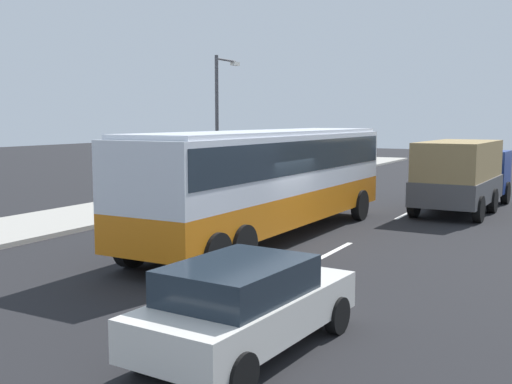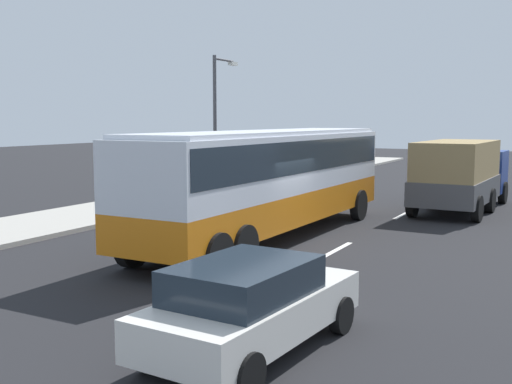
{
  "view_description": "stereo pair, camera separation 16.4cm",
  "coord_description": "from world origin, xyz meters",
  "px_view_note": "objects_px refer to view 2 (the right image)",
  "views": [
    {
      "loc": [
        -15.72,
        -7.84,
        3.65
      ],
      "look_at": [
        0.18,
        0.72,
        1.51
      ],
      "focal_mm": 43.32,
      "sensor_mm": 36.0,
      "label": 1
    },
    {
      "loc": [
        -15.79,
        -7.69,
        3.65
      ],
      "look_at": [
        0.18,
        0.72,
        1.51
      ],
      "focal_mm": 43.32,
      "sensor_mm": 36.0,
      "label": 2
    }
  ],
  "objects_px": {
    "coach_bus": "(270,172)",
    "cargo_truck": "(461,173)",
    "car_white_minivan": "(251,304)",
    "street_lamp": "(217,115)",
    "pedestrian_near_curb": "(191,171)"
  },
  "relations": [
    {
      "from": "coach_bus",
      "to": "cargo_truck",
      "type": "distance_m",
      "value": 9.73
    },
    {
      "from": "car_white_minivan",
      "to": "street_lamp",
      "type": "bearing_deg",
      "value": 37.08
    },
    {
      "from": "cargo_truck",
      "to": "coach_bus",
      "type": "bearing_deg",
      "value": 157.3
    },
    {
      "from": "cargo_truck",
      "to": "pedestrian_near_curb",
      "type": "height_order",
      "value": "cargo_truck"
    },
    {
      "from": "street_lamp",
      "to": "coach_bus",
      "type": "bearing_deg",
      "value": -139.07
    },
    {
      "from": "pedestrian_near_curb",
      "to": "car_white_minivan",
      "type": "bearing_deg",
      "value": -174.85
    },
    {
      "from": "coach_bus",
      "to": "pedestrian_near_curb",
      "type": "height_order",
      "value": "coach_bus"
    },
    {
      "from": "coach_bus",
      "to": "pedestrian_near_curb",
      "type": "xyz_separation_m",
      "value": [
        7.63,
        8.02,
        -0.87
      ]
    },
    {
      "from": "cargo_truck",
      "to": "street_lamp",
      "type": "bearing_deg",
      "value": 101.19
    },
    {
      "from": "street_lamp",
      "to": "pedestrian_near_curb",
      "type": "bearing_deg",
      "value": 76.53
    },
    {
      "from": "cargo_truck",
      "to": "car_white_minivan",
      "type": "height_order",
      "value": "cargo_truck"
    },
    {
      "from": "pedestrian_near_curb",
      "to": "street_lamp",
      "type": "xyz_separation_m",
      "value": [
        -0.42,
        -1.77,
        2.66
      ]
    },
    {
      "from": "coach_bus",
      "to": "pedestrian_near_curb",
      "type": "bearing_deg",
      "value": 47.45
    },
    {
      "from": "street_lamp",
      "to": "car_white_minivan",
      "type": "bearing_deg",
      "value": -147.15
    },
    {
      "from": "car_white_minivan",
      "to": "street_lamp",
      "type": "xyz_separation_m",
      "value": [
        15.74,
        10.16,
        3.05
      ]
    }
  ]
}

